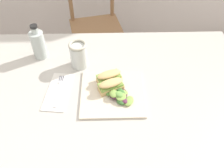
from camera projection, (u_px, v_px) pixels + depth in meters
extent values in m
cube|color=#BCB7AD|center=(106.00, 104.00, 1.03)|extent=(1.36, 1.01, 0.03)
cube|color=#2D2D33|center=(16.00, 89.00, 1.59)|extent=(0.07, 0.07, 0.71)
cube|color=#2D2D33|center=(196.00, 85.00, 1.61)|extent=(0.07, 0.07, 0.71)
cylinder|color=#8E6642|center=(82.00, 68.00, 1.93)|extent=(0.03, 0.03, 0.43)
cylinder|color=#8E6642|center=(122.00, 62.00, 1.99)|extent=(0.03, 0.03, 0.43)
cylinder|color=#8E6642|center=(76.00, 43.00, 2.16)|extent=(0.03, 0.03, 0.43)
cylinder|color=#8E6642|center=(112.00, 38.00, 2.21)|extent=(0.03, 0.03, 0.43)
cube|color=#8E6642|center=(97.00, 30.00, 1.91)|extent=(0.47, 0.47, 0.02)
cube|color=beige|center=(112.00, 93.00, 1.05)|extent=(0.27, 0.27, 0.01)
cube|color=#DBB270|center=(111.00, 88.00, 1.04)|extent=(0.12, 0.08, 0.02)
cube|color=#84A84C|center=(111.00, 85.00, 1.04)|extent=(0.12, 0.09, 0.01)
ellipsoid|color=#DBB270|center=(111.00, 83.00, 1.02)|extent=(0.12, 0.09, 0.02)
cube|color=#DBB270|center=(109.00, 79.00, 1.08)|extent=(0.12, 0.08, 0.02)
cube|color=#84A84C|center=(109.00, 76.00, 1.07)|extent=(0.12, 0.09, 0.01)
ellipsoid|color=#DBB270|center=(109.00, 74.00, 1.06)|extent=(0.12, 0.09, 0.02)
ellipsoid|color=#3D7033|center=(121.00, 102.00, 0.99)|extent=(0.05, 0.04, 0.02)
ellipsoid|color=#6B9E47|center=(119.00, 94.00, 1.00)|extent=(0.05, 0.05, 0.01)
ellipsoid|color=#4C2338|center=(115.00, 95.00, 1.01)|extent=(0.05, 0.05, 0.01)
ellipsoid|color=#4C2338|center=(123.00, 94.00, 1.02)|extent=(0.05, 0.07, 0.01)
ellipsoid|color=#602D47|center=(123.00, 99.00, 1.00)|extent=(0.05, 0.06, 0.01)
ellipsoid|color=#84A84C|center=(114.00, 94.00, 1.01)|extent=(0.04, 0.05, 0.02)
ellipsoid|color=#6B9E47|center=(119.00, 95.00, 1.00)|extent=(0.06, 0.06, 0.01)
ellipsoid|color=#84A84C|center=(121.00, 97.00, 1.00)|extent=(0.06, 0.06, 0.01)
ellipsoid|color=#84A84C|center=(129.00, 101.00, 1.00)|extent=(0.06, 0.07, 0.01)
ellipsoid|color=#518438|center=(109.00, 93.00, 1.03)|extent=(0.04, 0.04, 0.01)
ellipsoid|color=#3D7033|center=(120.00, 91.00, 1.03)|extent=(0.06, 0.07, 0.02)
ellipsoid|color=#84A84C|center=(123.00, 93.00, 1.03)|extent=(0.05, 0.05, 0.01)
cube|color=silver|center=(59.00, 91.00, 1.06)|extent=(0.13, 0.23, 0.00)
cube|color=silver|center=(58.00, 95.00, 1.04)|extent=(0.02, 0.14, 0.00)
cube|color=silver|center=(61.00, 80.00, 1.10)|extent=(0.03, 0.05, 0.00)
cube|color=#38383D|center=(63.00, 78.00, 1.10)|extent=(0.00, 0.03, 0.00)
cube|color=#38383D|center=(61.00, 78.00, 1.11)|extent=(0.00, 0.03, 0.00)
cube|color=#38383D|center=(60.00, 78.00, 1.11)|extent=(0.00, 0.03, 0.00)
cylinder|color=#472819|center=(40.00, 48.00, 1.19)|extent=(0.06, 0.06, 0.10)
cylinder|color=#B2BCB7|center=(39.00, 45.00, 1.17)|extent=(0.07, 0.07, 0.14)
cylinder|color=#B2BCB7|center=(35.00, 30.00, 1.11)|extent=(0.03, 0.03, 0.03)
cylinder|color=black|center=(34.00, 26.00, 1.10)|extent=(0.03, 0.03, 0.01)
cylinder|color=#C67528|center=(79.00, 58.00, 1.14)|extent=(0.07, 0.07, 0.09)
cylinder|color=silver|center=(79.00, 56.00, 1.14)|extent=(0.08, 0.08, 0.12)
torus|color=#B7B29E|center=(77.00, 45.00, 1.09)|extent=(0.08, 0.08, 0.01)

